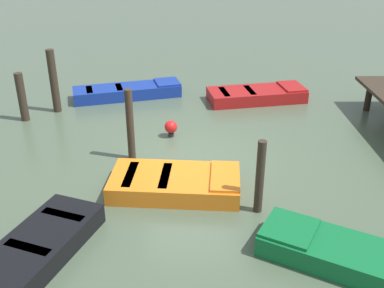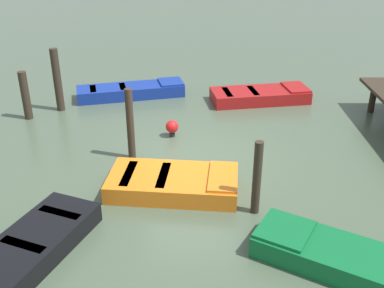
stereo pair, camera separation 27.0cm
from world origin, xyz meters
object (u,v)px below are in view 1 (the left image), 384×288
at_px(rowboat_orange, 176,183).
at_px(mooring_piling_far_left, 130,125).
at_px(rowboat_black, 17,267).
at_px(marker_buoy, 171,127).
at_px(rowboat_red, 257,95).
at_px(mooring_piling_far_right, 22,97).
at_px(mooring_piling_mid_left, 260,177).
at_px(mooring_piling_near_right, 54,81).
at_px(rowboat_green, 378,265).
at_px(rowboat_blue, 128,91).

bearing_deg(rowboat_orange, mooring_piling_far_left, 130.93).
xyz_separation_m(rowboat_black, marker_buoy, (-5.66, 2.36, 0.07)).
height_order(rowboat_red, rowboat_black, same).
bearing_deg(rowboat_orange, rowboat_red, 70.22).
relative_size(rowboat_red, mooring_piling_far_right, 2.28).
relative_size(rowboat_orange, mooring_piling_mid_left, 1.82).
xyz_separation_m(mooring_piling_far_right, mooring_piling_near_right, (-0.73, 0.79, 0.26)).
distance_m(rowboat_black, marker_buoy, 6.13).
bearing_deg(mooring_piling_far_right, marker_buoy, 75.35).
height_order(mooring_piling_far_left, mooring_piling_far_right, mooring_piling_far_left).
distance_m(rowboat_green, rowboat_black, 6.13).
xyz_separation_m(mooring_piling_mid_left, mooring_piling_far_left, (-2.35, -2.92, 0.12)).
bearing_deg(rowboat_blue, rowboat_black, -109.97).
bearing_deg(mooring_piling_far_right, rowboat_blue, 125.09).
height_order(rowboat_orange, mooring_piling_near_right, mooring_piling_near_right).
xyz_separation_m(rowboat_red, marker_buoy, (2.89, -2.79, 0.07)).
height_order(rowboat_blue, rowboat_black, same).
bearing_deg(rowboat_blue, marker_buoy, -78.47).
xyz_separation_m(mooring_piling_mid_left, marker_buoy, (-3.67, -1.98, -0.53)).
distance_m(rowboat_orange, mooring_piling_near_right, 6.28).
bearing_deg(rowboat_blue, mooring_piling_far_left, -96.69).
distance_m(mooring_piling_far_left, marker_buoy, 1.75).
distance_m(rowboat_green, rowboat_orange, 4.45).
xyz_separation_m(rowboat_black, mooring_piling_mid_left, (-1.99, 4.33, 0.60)).
relative_size(mooring_piling_mid_left, marker_buoy, 3.39).
bearing_deg(mooring_piling_far_left, rowboat_orange, 36.91).
height_order(rowboat_blue, marker_buoy, marker_buoy).
relative_size(mooring_piling_mid_left, mooring_piling_far_right, 1.09).
xyz_separation_m(rowboat_green, rowboat_blue, (-8.81, -5.40, 0.00)).
distance_m(rowboat_green, rowboat_red, 8.53).
relative_size(rowboat_blue, mooring_piling_near_right, 1.88).
xyz_separation_m(rowboat_green, marker_buoy, (-5.59, -3.78, 0.07)).
bearing_deg(rowboat_green, mooring_piling_far_right, -10.90).
distance_m(rowboat_black, mooring_piling_far_left, 4.62).
height_order(mooring_piling_mid_left, mooring_piling_far_right, mooring_piling_mid_left).
relative_size(mooring_piling_far_left, mooring_piling_far_right, 1.25).
relative_size(mooring_piling_far_left, mooring_piling_near_right, 0.93).
height_order(rowboat_black, marker_buoy, marker_buoy).
bearing_deg(rowboat_blue, mooring_piling_near_right, -163.42).
bearing_deg(rowboat_black, mooring_piling_far_right, -142.25).
bearing_deg(rowboat_green, rowboat_blue, -30.15).
xyz_separation_m(rowboat_green, rowboat_red, (-8.48, -0.98, 0.00)).
xyz_separation_m(rowboat_red, mooring_piling_near_right, (0.98, -6.52, 0.79)).
bearing_deg(mooring_piling_far_right, rowboat_orange, 49.43).
height_order(mooring_piling_mid_left, mooring_piling_far_left, mooring_piling_far_left).
height_order(mooring_piling_far_right, mooring_piling_near_right, mooring_piling_near_right).
bearing_deg(rowboat_black, rowboat_blue, -164.50).
xyz_separation_m(mooring_piling_far_left, marker_buoy, (-1.32, 0.94, -0.65)).
relative_size(rowboat_blue, mooring_piling_mid_left, 2.32).
height_order(rowboat_green, rowboat_red, same).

